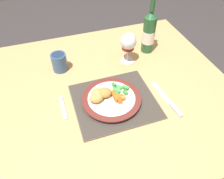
# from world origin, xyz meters

# --- Properties ---
(ground_plane) EXTENTS (6.00, 6.00, 0.00)m
(ground_plane) POSITION_xyz_m (0.00, 0.00, 0.00)
(ground_plane) COLOR #383333
(dining_table) EXTENTS (1.11, 0.93, 0.74)m
(dining_table) POSITION_xyz_m (0.00, 0.00, 0.64)
(dining_table) COLOR tan
(dining_table) RESTS_ON ground
(placemat) EXTENTS (0.32, 0.28, 0.01)m
(placemat) POSITION_xyz_m (0.03, -0.08, 0.74)
(placemat) COLOR brown
(placemat) RESTS_ON dining_table
(dinner_plate) EXTENTS (0.23, 0.23, 0.02)m
(dinner_plate) POSITION_xyz_m (0.02, -0.07, 0.76)
(dinner_plate) COLOR white
(dinner_plate) RESTS_ON placemat
(breaded_croquettes) EXTENTS (0.10, 0.08, 0.03)m
(breaded_croquettes) POSITION_xyz_m (-0.02, -0.06, 0.78)
(breaded_croquettes) COLOR tan
(breaded_croquettes) RESTS_ON dinner_plate
(green_beans_pile) EXTENTS (0.07, 0.07, 0.02)m
(green_beans_pile) POSITION_xyz_m (0.06, -0.05, 0.77)
(green_beans_pile) COLOR #4CA84C
(green_beans_pile) RESTS_ON dinner_plate
(glazed_carrots) EXTENTS (0.05, 0.06, 0.02)m
(glazed_carrots) POSITION_xyz_m (0.04, -0.09, 0.78)
(glazed_carrots) COLOR orange
(glazed_carrots) RESTS_ON dinner_plate
(fork) EXTENTS (0.01, 0.13, 0.01)m
(fork) POSITION_xyz_m (-0.16, -0.05, 0.74)
(fork) COLOR silver
(fork) RESTS_ON dining_table
(table_knife) EXTENTS (0.04, 0.21, 0.01)m
(table_knife) POSITION_xyz_m (0.24, -0.14, 0.74)
(table_knife) COLOR silver
(table_knife) RESTS_ON dining_table
(wine_glass) EXTENTS (0.07, 0.07, 0.15)m
(wine_glass) POSITION_xyz_m (0.18, 0.15, 0.84)
(wine_glass) COLOR silver
(wine_glass) RESTS_ON dining_table
(bottle) EXTENTS (0.06, 0.06, 0.28)m
(bottle) POSITION_xyz_m (0.30, 0.20, 0.84)
(bottle) COLOR #23562D
(bottle) RESTS_ON dining_table
(drinking_cup) EXTENTS (0.07, 0.07, 0.08)m
(drinking_cup) POSITION_xyz_m (-0.14, 0.19, 0.78)
(drinking_cup) COLOR #385684
(drinking_cup) RESTS_ON dining_table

